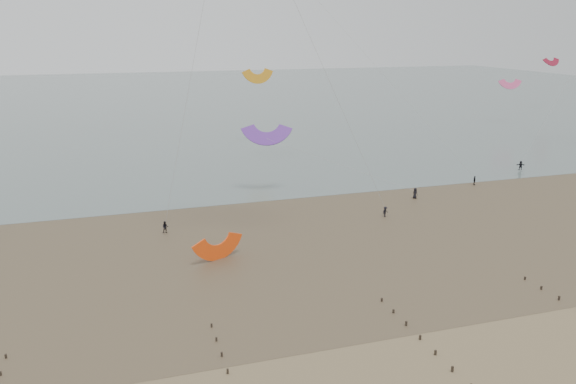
% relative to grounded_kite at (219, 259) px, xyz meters
% --- Properties ---
extents(ground, '(500.00, 500.00, 0.00)m').
position_rel_grounded_kite_xyz_m(ground, '(10.35, -28.16, 0.00)').
color(ground, brown).
rests_on(ground, ground).
extents(sea_and_shore, '(500.00, 665.00, 0.03)m').
position_rel_grounded_kite_xyz_m(sea_and_shore, '(6.27, 6.24, 0.01)').
color(sea_and_shore, '#475654').
rests_on(sea_and_shore, ground).
extents(kitesurfers, '(120.06, 19.82, 1.87)m').
position_rel_grounded_kite_xyz_m(kitesurfers, '(39.03, 18.60, 0.87)').
color(kitesurfers, black).
rests_on(kitesurfers, ground).
extents(grounded_kite, '(7.23, 6.51, 3.26)m').
position_rel_grounded_kite_xyz_m(grounded_kite, '(0.00, 0.00, 0.00)').
color(grounded_kite, '#FF4910').
rests_on(grounded_kite, ground).
extents(kites_airborne, '(258.58, 112.49, 37.92)m').
position_rel_grounded_kite_xyz_m(kites_airborne, '(-8.14, 55.81, 23.79)').
color(kites_airborne, yellow).
rests_on(kites_airborne, ground).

